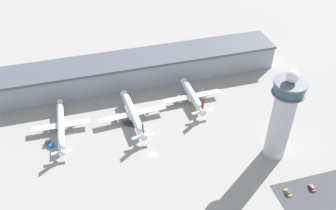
% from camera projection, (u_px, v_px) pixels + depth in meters
% --- Properties ---
extents(ground_plane, '(1000.00, 1000.00, 0.00)m').
position_uv_depth(ground_plane, '(153.00, 155.00, 198.21)').
color(ground_plane, gray).
extents(terminal_building, '(201.90, 25.00, 17.63)m').
position_uv_depth(terminal_building, '(127.00, 70.00, 245.09)').
color(terminal_building, '#9399A3').
rests_on(terminal_building, ground).
extents(control_tower, '(15.79, 15.79, 52.29)m').
position_uv_depth(control_tower, '(283.00, 116.00, 183.09)').
color(control_tower, '#BCBCC1').
rests_on(control_tower, ground).
extents(airplane_gate_alpha, '(32.54, 45.06, 12.21)m').
position_uv_depth(airplane_gate_alpha, '(61.00, 126.00, 210.12)').
color(airplane_gate_alpha, silver).
rests_on(airplane_gate_alpha, ground).
extents(airplane_gate_bravo, '(40.34, 42.92, 14.37)m').
position_uv_depth(airplane_gate_bravo, '(133.00, 114.00, 217.30)').
color(airplane_gate_bravo, white).
rests_on(airplane_gate_bravo, ground).
extents(airplane_gate_charlie, '(36.81, 34.47, 14.16)m').
position_uv_depth(airplane_gate_charlie, '(193.00, 96.00, 231.00)').
color(airplane_gate_charlie, silver).
rests_on(airplane_gate_charlie, ground).
extents(service_truck_catering, '(7.59, 6.12, 3.07)m').
position_uv_depth(service_truck_catering, '(129.00, 124.00, 215.92)').
color(service_truck_catering, black).
rests_on(service_truck_catering, ground).
extents(service_truck_fuel, '(5.29, 6.42, 2.77)m').
position_uv_depth(service_truck_fuel, '(49.00, 144.00, 203.52)').
color(service_truck_fuel, black).
rests_on(service_truck_fuel, ground).
extents(service_truck_baggage, '(4.16, 6.52, 2.69)m').
position_uv_depth(service_truck_baggage, '(196.00, 108.00, 227.59)').
color(service_truck_baggage, black).
rests_on(service_truck_baggage, ground).
extents(car_blue_compact, '(1.98, 4.34, 1.51)m').
position_uv_depth(car_blue_compact, '(312.00, 188.00, 180.49)').
color(car_blue_compact, black).
rests_on(car_blue_compact, ground).
extents(car_grey_coupe, '(1.82, 4.25, 1.40)m').
position_uv_depth(car_grey_coupe, '(288.00, 193.00, 178.32)').
color(car_grey_coupe, black).
rests_on(car_grey_coupe, ground).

